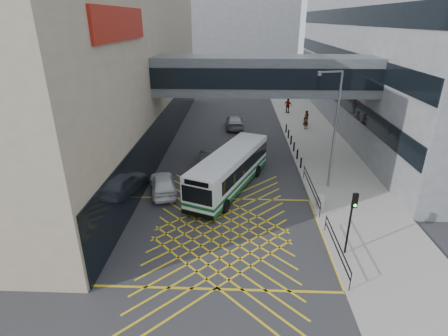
# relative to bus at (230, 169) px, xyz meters

# --- Properties ---
(ground) EXTENTS (120.00, 120.00, 0.00)m
(ground) POSITION_rel_bus_xyz_m (-0.38, -6.28, -1.53)
(ground) COLOR #333335
(building_whsmith) EXTENTS (24.17, 42.00, 16.00)m
(building_whsmith) POSITION_rel_bus_xyz_m (-18.36, 9.71, 6.46)
(building_whsmith) COLOR tan
(building_whsmith) RESTS_ON ground
(building_far) EXTENTS (28.00, 16.00, 18.00)m
(building_far) POSITION_rel_bus_xyz_m (-2.38, 53.72, 7.47)
(building_far) COLOR gray
(building_far) RESTS_ON ground
(skybridge) EXTENTS (20.00, 4.10, 3.00)m
(skybridge) POSITION_rel_bus_xyz_m (2.62, 5.72, 5.97)
(skybridge) COLOR #4C5156
(skybridge) RESTS_ON ground
(pavement) EXTENTS (6.00, 54.00, 0.16)m
(pavement) POSITION_rel_bus_xyz_m (8.62, 8.72, -1.45)
(pavement) COLOR #A09A92
(pavement) RESTS_ON ground
(box_junction) EXTENTS (12.00, 9.00, 0.01)m
(box_junction) POSITION_rel_bus_xyz_m (-0.38, -6.28, -1.53)
(box_junction) COLOR gold
(box_junction) RESTS_ON ground
(bus) EXTENTS (6.02, 10.33, 2.86)m
(bus) POSITION_rel_bus_xyz_m (0.00, 0.00, 0.00)
(bus) COLOR silver
(bus) RESTS_ON ground
(car_white) EXTENTS (3.14, 5.05, 1.50)m
(car_white) POSITION_rel_bus_xyz_m (-4.88, -0.98, -0.79)
(car_white) COLOR white
(car_white) RESTS_ON ground
(car_dark) EXTENTS (2.05, 4.62, 1.41)m
(car_dark) POSITION_rel_bus_xyz_m (-1.98, 4.19, -0.83)
(car_dark) COLOR #212327
(car_dark) RESTS_ON ground
(car_silver) EXTENTS (2.32, 5.02, 1.53)m
(car_silver) POSITION_rel_bus_xyz_m (0.13, 15.88, -0.77)
(car_silver) COLOR #94949C
(car_silver) RESTS_ON ground
(traffic_light) EXTENTS (0.27, 0.43, 3.68)m
(traffic_light) POSITION_rel_bus_xyz_m (6.37, -8.02, 1.02)
(traffic_light) COLOR black
(traffic_light) RESTS_ON pavement
(street_lamp) EXTENTS (1.90, 0.79, 8.48)m
(street_lamp) POSITION_rel_bus_xyz_m (7.17, 0.21, 3.45)
(street_lamp) COLOR slate
(street_lamp) RESTS_ON pavement
(litter_bin) EXTENTS (0.52, 0.52, 0.90)m
(litter_bin) POSITION_rel_bus_xyz_m (6.05, -3.04, -0.92)
(litter_bin) COLOR #ADA89E
(litter_bin) RESTS_ON pavement
(kerb_railings) EXTENTS (0.05, 12.54, 1.00)m
(kerb_railings) POSITION_rel_bus_xyz_m (5.77, -4.51, -0.65)
(kerb_railings) COLOR black
(kerb_railings) RESTS_ON pavement
(bollards) EXTENTS (0.14, 10.14, 0.90)m
(bollards) POSITION_rel_bus_xyz_m (5.87, 8.72, -0.92)
(bollards) COLOR black
(bollards) RESTS_ON pavement
(pedestrian_a) EXTENTS (0.87, 0.85, 1.79)m
(pedestrian_a) POSITION_rel_bus_xyz_m (8.28, 15.15, -0.48)
(pedestrian_a) COLOR gray
(pedestrian_a) RESTS_ON pavement
(pedestrian_b) EXTENTS (0.95, 0.94, 1.73)m
(pedestrian_b) POSITION_rel_bus_xyz_m (8.60, 16.67, -0.51)
(pedestrian_b) COLOR gray
(pedestrian_b) RESTS_ON pavement
(pedestrian_c) EXTENTS (1.27, 1.13, 1.97)m
(pedestrian_c) POSITION_rel_bus_xyz_m (7.16, 22.49, -0.39)
(pedestrian_c) COLOR gray
(pedestrian_c) RESTS_ON pavement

